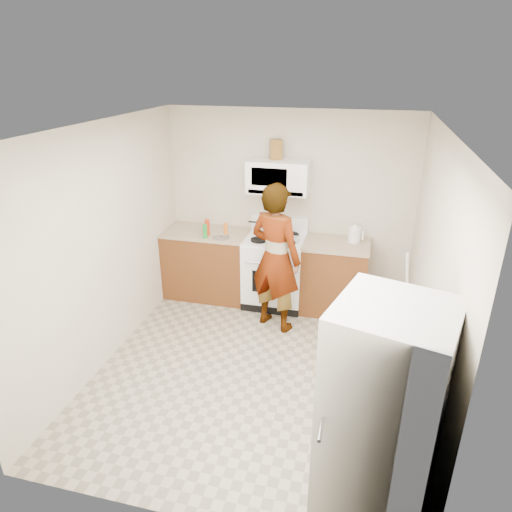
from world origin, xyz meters
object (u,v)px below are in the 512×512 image
(gas_range, at_px, (275,269))
(microwave, at_px, (279,176))
(fridge, at_px, (382,420))
(kettle, at_px, (354,235))
(person, at_px, (276,258))
(saucepan, at_px, (268,226))

(gas_range, bearing_deg, microwave, 90.00)
(fridge, distance_m, kettle, 3.03)
(microwave, bearing_deg, gas_range, -90.00)
(fridge, bearing_deg, microwave, 129.40)
(microwave, height_order, kettle, microwave)
(person, bearing_deg, gas_range, -54.96)
(kettle, xyz_separation_m, saucepan, (-1.12, 0.05, -0.01))
(gas_range, height_order, fridge, fridge)
(fridge, xyz_separation_m, kettle, (-0.34, 3.01, 0.18))
(gas_range, xyz_separation_m, saucepan, (-0.13, 0.16, 0.54))
(person, bearing_deg, fridge, 140.23)
(microwave, bearing_deg, fridge, -66.42)
(gas_range, height_order, person, person)
(kettle, relative_size, saucepan, 0.75)
(person, xyz_separation_m, kettle, (0.86, 0.68, 0.12))
(microwave, distance_m, person, 1.07)
(microwave, distance_m, saucepan, 0.69)
(saucepan, bearing_deg, person, -70.81)
(saucepan, bearing_deg, microwave, -15.02)
(person, bearing_deg, microwave, -57.12)
(gas_range, height_order, kettle, gas_range)
(microwave, xyz_separation_m, person, (0.12, -0.70, -0.80))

